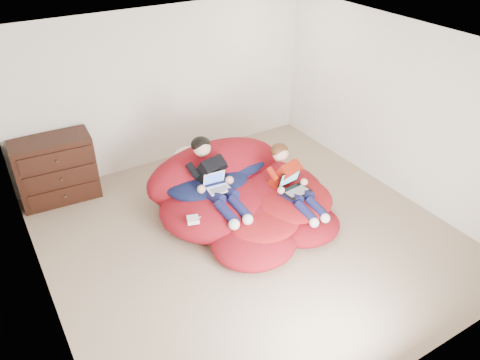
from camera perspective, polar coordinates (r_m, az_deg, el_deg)
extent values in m
cube|color=tan|center=(6.36, 1.06, -7.65)|extent=(5.10, 5.10, 0.25)
cube|color=white|center=(7.62, -9.12, 11.06)|extent=(5.10, 0.02, 2.50)
cube|color=white|center=(4.10, 20.70, -11.71)|extent=(5.10, 0.02, 2.50)
cube|color=white|center=(4.92, -24.42, -4.44)|extent=(0.02, 5.10, 2.50)
cube|color=white|center=(7.12, 18.73, 8.17)|extent=(0.02, 5.10, 2.50)
cube|color=silver|center=(5.09, 1.37, 15.73)|extent=(5.10, 5.10, 0.02)
cube|color=black|center=(7.26, -21.51, 1.23)|extent=(1.12, 0.61, 0.97)
cube|color=black|center=(7.16, -20.56, -1.74)|extent=(0.97, 0.09, 0.23)
cylinder|color=#4C3F26|center=(7.14, -20.52, -1.82)|extent=(0.03, 0.06, 0.03)
cube|color=black|center=(7.01, -21.01, 0.23)|extent=(0.97, 0.09, 0.23)
cylinder|color=#4C3F26|center=(7.00, -20.97, 0.16)|extent=(0.03, 0.06, 0.03)
cube|color=black|center=(6.87, -21.47, 2.29)|extent=(0.97, 0.09, 0.23)
cylinder|color=#4C3F26|center=(6.86, -21.44, 2.22)|extent=(0.03, 0.06, 0.03)
ellipsoid|color=#A7121F|center=(6.47, -2.57, -3.05)|extent=(1.68, 1.51, 0.60)
ellipsoid|color=#A7121F|center=(6.79, 3.78, -1.43)|extent=(1.53, 1.49, 0.55)
ellipsoid|color=#A7121F|center=(6.36, 2.58, -4.21)|extent=(1.41, 1.13, 0.45)
ellipsoid|color=#A7121F|center=(5.96, 1.73, -7.61)|extent=(1.12, 1.03, 0.37)
ellipsoid|color=#A7121F|center=(6.31, 7.84, -5.40)|extent=(0.98, 0.89, 0.32)
ellipsoid|color=#A7121F|center=(6.85, -3.10, 0.94)|extent=(2.11, 0.93, 0.93)
ellipsoid|color=#131A44|center=(6.54, -4.10, 0.03)|extent=(1.22, 1.00, 0.31)
ellipsoid|color=#131A44|center=(6.81, -0.81, 1.94)|extent=(1.03, 0.72, 0.25)
ellipsoid|color=#B0191D|center=(6.43, 6.02, -2.19)|extent=(1.18, 1.18, 0.21)
ellipsoid|color=#B0191D|center=(6.04, 2.87, -5.04)|extent=(0.97, 0.87, 0.17)
ellipsoid|color=#EFE7CF|center=(6.84, -6.48, 2.85)|extent=(0.46, 0.29, 0.29)
cube|color=black|center=(6.30, -3.96, 0.96)|extent=(0.42, 0.49, 0.51)
sphere|color=#DCA687|center=(6.27, -4.68, 3.92)|extent=(0.24, 0.24, 0.24)
ellipsoid|color=black|center=(6.27, -4.82, 4.37)|extent=(0.27, 0.25, 0.20)
cylinder|color=#13153D|center=(6.12, -3.29, -2.06)|extent=(0.23, 0.41, 0.22)
cylinder|color=#13153D|center=(5.89, -1.68, -3.95)|extent=(0.20, 0.39, 0.25)
sphere|color=white|center=(5.80, -0.72, -5.44)|extent=(0.14, 0.14, 0.14)
cylinder|color=#13153D|center=(6.20, -1.69, -1.53)|extent=(0.23, 0.41, 0.22)
cylinder|color=#13153D|center=(5.97, -0.04, -3.37)|extent=(0.20, 0.39, 0.25)
sphere|color=white|center=(5.88, 0.94, -4.83)|extent=(0.14, 0.14, 0.14)
cube|color=red|center=(6.38, 5.46, 0.54)|extent=(0.37, 0.43, 0.47)
sphere|color=#DCA687|center=(6.33, 4.94, 3.22)|extent=(0.22, 0.22, 0.22)
ellipsoid|color=#4D2B14|center=(6.33, 4.81, 3.63)|extent=(0.24, 0.23, 0.19)
cylinder|color=#13153D|center=(6.24, 6.27, -2.17)|extent=(0.21, 0.37, 0.20)
cylinder|color=#13153D|center=(6.06, 8.01, -3.84)|extent=(0.18, 0.36, 0.23)
sphere|color=white|center=(5.99, 9.02, -5.15)|extent=(0.13, 0.13, 0.13)
cylinder|color=#13153D|center=(6.33, 7.57, -1.69)|extent=(0.21, 0.37, 0.20)
cylinder|color=#13153D|center=(6.16, 9.33, -3.31)|extent=(0.18, 0.36, 0.23)
sphere|color=white|center=(6.09, 10.34, -4.60)|extent=(0.13, 0.13, 0.13)
cube|color=white|center=(6.13, -2.57, -1.15)|extent=(0.31, 0.23, 0.01)
cube|color=gray|center=(6.12, -2.52, -1.12)|extent=(0.26, 0.14, 0.00)
cube|color=white|center=(6.17, -3.19, 0.26)|extent=(0.30, 0.10, 0.20)
cube|color=blue|center=(6.16, -3.16, 0.25)|extent=(0.26, 0.07, 0.16)
cube|color=black|center=(6.26, 6.88, -1.35)|extent=(0.39, 0.29, 0.01)
cube|color=gray|center=(6.24, 6.96, -1.34)|extent=(0.32, 0.17, 0.00)
cube|color=black|center=(6.29, 6.08, 0.32)|extent=(0.37, 0.12, 0.25)
cube|color=#4DA2B5|center=(6.29, 6.12, 0.31)|extent=(0.32, 0.09, 0.20)
cube|color=white|center=(5.89, -5.75, -4.83)|extent=(0.18, 0.18, 0.05)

